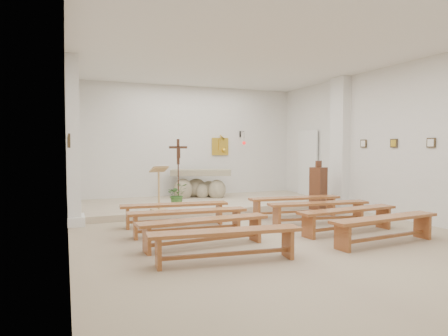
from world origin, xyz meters
name	(u,v)px	position (x,y,z in m)	size (l,w,h in m)	color
ground	(262,231)	(0.00, 0.00, 0.00)	(7.00, 10.00, 0.00)	tan
wall_left	(67,140)	(-3.49, 0.00, 1.75)	(0.02, 10.00, 3.50)	silver
wall_right	(401,142)	(3.49, 0.00, 1.75)	(0.02, 10.00, 3.50)	silver
wall_back	(188,143)	(0.00, 4.99, 1.75)	(7.00, 0.02, 3.50)	silver
ceiling	(263,49)	(0.00, 0.00, 3.49)	(7.00, 10.00, 0.02)	silver
sanctuary_platform	(204,204)	(0.00, 3.50, 0.07)	(6.98, 3.00, 0.15)	beige
pilaster_left	(73,141)	(-3.37, 2.00, 1.75)	(0.26, 0.55, 3.50)	white
pilaster_right	(340,143)	(3.37, 2.00, 1.75)	(0.26, 0.55, 3.50)	white
gold_wall_relief	(220,146)	(1.05, 4.96, 1.65)	(0.55, 0.04, 0.55)	gold
sanctuary_lamp	(244,141)	(1.75, 4.71, 1.81)	(0.11, 0.36, 0.44)	black
station_frame_left_front	(69,141)	(-3.47, -0.80, 1.72)	(0.03, 0.20, 0.20)	#3D2E1B
station_frame_left_mid	(69,142)	(-3.47, 0.20, 1.72)	(0.03, 0.20, 0.20)	#3D2E1B
station_frame_left_rear	(68,142)	(-3.47, 1.20, 1.72)	(0.03, 0.20, 0.20)	#3D2E1B
station_frame_right_front	(431,143)	(3.47, -0.80, 1.72)	(0.03, 0.20, 0.20)	#3D2E1B
station_frame_right_mid	(394,143)	(3.47, 0.20, 1.72)	(0.03, 0.20, 0.20)	#3D2E1B
station_frame_right_rear	(363,144)	(3.47, 1.20, 1.72)	(0.03, 0.20, 0.20)	#3D2E1B
radiator_left	(71,208)	(-3.43, 2.70, 0.27)	(0.10, 0.85, 0.52)	silver
radiator_right	(325,194)	(3.43, 2.70, 0.27)	(0.10, 0.85, 0.52)	silver
altar	(200,186)	(0.16, 4.30, 0.50)	(1.87, 1.22, 0.90)	tan
lectern	(159,188)	(-1.51, 2.29, 0.68)	(0.44, 0.39, 1.07)	tan
crucifix_stand	(178,165)	(-0.64, 3.80, 1.13)	(0.51, 0.22, 1.70)	#3D1E13
potted_plant	(177,194)	(-0.91, 2.92, 0.43)	(0.51, 0.44, 0.57)	#356227
donation_pedestal	(318,188)	(2.62, 1.90, 0.56)	(0.44, 0.44, 1.27)	#522A17
bench_left_front	(175,209)	(-1.44, 1.14, 0.35)	(2.23, 0.56, 0.47)	#9A522C
bench_right_front	(295,202)	(1.44, 1.14, 0.35)	(2.22, 0.55, 0.47)	#9A522C
bench_left_second	(188,216)	(-1.44, 0.20, 0.35)	(2.22, 0.51, 0.47)	#9A522C
bench_right_second	(319,208)	(1.44, 0.20, 0.35)	(2.23, 0.61, 0.47)	#9A522C
bench_left_third	(204,226)	(-1.44, -0.75, 0.35)	(2.22, 0.48, 0.47)	#9A522C
bench_right_third	(348,215)	(1.44, -0.75, 0.35)	(2.23, 0.57, 0.47)	#9A522C
bench_left_fourth	(226,238)	(-1.44, -1.69, 0.35)	(2.23, 0.58, 0.47)	#9A522C
bench_right_fourth	(385,224)	(1.44, -1.69, 0.35)	(2.23, 0.56, 0.47)	#9A522C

